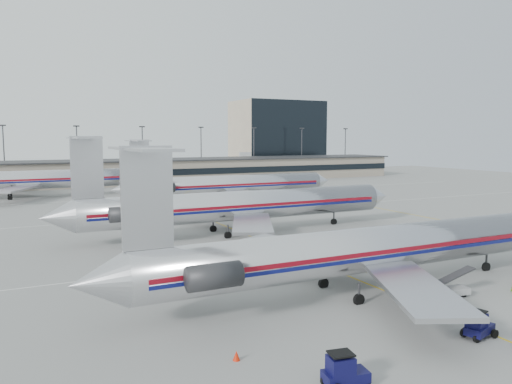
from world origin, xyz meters
TOP-DOWN VIEW (x-y plane):
  - ground at (0.00, 0.00)m, footprint 260.00×260.00m
  - apron_markings at (0.00, 10.00)m, footprint 160.00×0.15m
  - terminal at (0.00, 97.97)m, footprint 162.00×17.00m
  - light_mast_row at (0.00, 112.00)m, footprint 163.60×0.40m
  - distant_building at (62.00, 128.00)m, footprint 30.00×20.00m
  - jet_foreground at (-1.88, -2.64)m, footprint 43.91×25.85m
  - jet_second_row at (-0.91, 23.42)m, footprint 46.50×27.38m
  - jet_third_row at (9.47, 50.51)m, footprint 42.75×26.30m
  - jet_back_row at (-23.98, 75.89)m, footprint 45.40×27.93m
  - tug_left at (-11.97, -14.24)m, footprint 2.33×1.44m
  - tug_center at (-1.22, -12.92)m, footprint 2.27×1.56m
  - belt_loader at (3.26, -6.50)m, footprint 4.09×1.65m
  - cone_left at (-15.35, -9.31)m, footprint 0.47×0.47m

SIDE VIEW (x-z plane):
  - ground at x=0.00m, z-range 0.00..0.00m
  - apron_markings at x=0.00m, z-range 0.00..0.02m
  - cone_left at x=-15.35m, z-range 0.00..0.54m
  - belt_loader at x=3.26m, z-range -0.49..1.63m
  - tug_center at x=-1.22m, z-range -0.07..1.61m
  - tug_left at x=-11.97m, z-range -0.08..1.69m
  - terminal at x=0.00m, z-range 0.03..6.28m
  - jet_foreground at x=-1.88m, z-range -2.41..9.08m
  - jet_third_row at x=9.47m, z-range -2.45..9.24m
  - jet_second_row at x=-0.91m, z-range -2.55..9.62m
  - jet_back_row at x=-23.98m, z-range -2.60..9.81m
  - light_mast_row at x=0.00m, z-range 0.94..16.22m
  - distant_building at x=62.00m, z-range 0.00..25.00m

